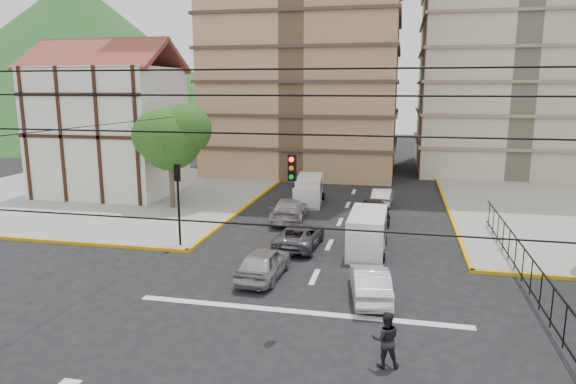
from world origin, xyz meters
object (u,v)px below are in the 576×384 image
(pedestrian_crosswalk, at_px, (386,339))
(van_right_lane, at_px, (367,234))
(traffic_light_nw, at_px, (178,191))
(van_left_lane, at_px, (309,191))
(car_silver_front_left, at_px, (264,263))
(car_white_front_right, at_px, (370,283))

(pedestrian_crosswalk, bearing_deg, van_right_lane, -91.92)
(traffic_light_nw, relative_size, van_left_lane, 0.94)
(car_silver_front_left, height_order, pedestrian_crosswalk, pedestrian_crosswalk)
(van_right_lane, distance_m, car_white_front_right, 5.96)
(traffic_light_nw, height_order, car_silver_front_left, traffic_light_nw)
(van_left_lane, xyz_separation_m, pedestrian_crosswalk, (6.24, -21.70, -0.09))
(van_left_lane, bearing_deg, pedestrian_crosswalk, -80.01)
(car_silver_front_left, xyz_separation_m, car_white_front_right, (4.83, -1.33, -0.04))
(car_white_front_right, bearing_deg, traffic_light_nw, -33.30)
(car_silver_front_left, distance_m, car_white_front_right, 5.01)
(traffic_light_nw, height_order, van_right_lane, traffic_light_nw)
(traffic_light_nw, height_order, pedestrian_crosswalk, traffic_light_nw)
(traffic_light_nw, bearing_deg, car_white_front_right, -24.42)
(car_white_front_right, bearing_deg, van_right_lane, -94.00)
(car_silver_front_left, bearing_deg, pedestrian_crosswalk, 133.66)
(traffic_light_nw, height_order, car_white_front_right, traffic_light_nw)
(car_silver_front_left, xyz_separation_m, pedestrian_crosswalk, (5.61, -6.50, 0.18))
(traffic_light_nw, distance_m, van_left_lane, 12.98)
(van_left_lane, relative_size, pedestrian_crosswalk, 2.60)
(car_silver_front_left, relative_size, car_white_front_right, 1.02)
(car_silver_front_left, bearing_deg, van_left_lane, -84.76)
(van_left_lane, distance_m, car_silver_front_left, 15.22)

